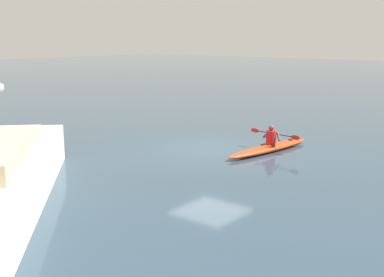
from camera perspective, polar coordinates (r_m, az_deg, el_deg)
name	(u,v)px	position (r m, az deg, el deg)	size (l,w,h in m)	color
ground_plane	(212,150)	(18.32, 2.35, -1.34)	(160.00, 160.00, 0.00)	#283D4C
kayak	(269,148)	(18.20, 9.19, -1.13)	(1.25, 4.54, 0.27)	red
kayaker	(271,136)	(18.19, 9.46, 0.28)	(2.28, 0.57, 0.73)	red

